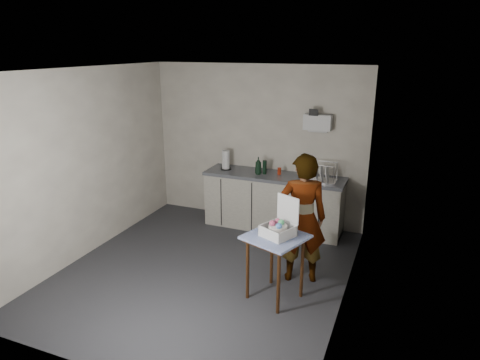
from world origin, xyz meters
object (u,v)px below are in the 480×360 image
at_px(dark_bottle, 265,167).
at_px(standing_man, 302,219).
at_px(kitchen_counter, 274,203).
at_px(soap_bottle, 258,166).
at_px(bakery_box, 279,227).
at_px(dish_rack, 322,177).
at_px(paper_towel, 226,160).
at_px(side_table, 276,244).
at_px(soda_can, 279,171).

bearing_deg(dark_bottle, standing_man, -55.36).
bearing_deg(kitchen_counter, soap_bottle, -165.17).
distance_m(kitchen_counter, soap_bottle, 0.67).
xyz_separation_m(kitchen_counter, standing_man, (0.81, -1.41, 0.40)).
relative_size(kitchen_counter, bakery_box, 5.03).
bearing_deg(dish_rack, paper_towel, 178.15).
height_order(kitchen_counter, standing_man, standing_man).
distance_m(kitchen_counter, side_table, 2.06).
bearing_deg(paper_towel, standing_man, -40.65).
height_order(standing_man, dish_rack, standing_man).
distance_m(side_table, dark_bottle, 2.11).
xyz_separation_m(soap_bottle, paper_towel, (-0.59, 0.06, 0.01)).
height_order(soap_bottle, soda_can, soap_bottle).
relative_size(soda_can, paper_towel, 0.35).
xyz_separation_m(kitchen_counter, soap_bottle, (-0.25, -0.07, 0.62)).
bearing_deg(kitchen_counter, standing_man, -60.23).
distance_m(standing_man, paper_towel, 2.18).
relative_size(paper_towel, bakery_box, 0.71).
distance_m(standing_man, dish_rack, 1.37).
bearing_deg(soda_can, soap_bottle, -160.53).
bearing_deg(dish_rack, dark_bottle, 177.71).
bearing_deg(paper_towel, soap_bottle, -6.24).
bearing_deg(dark_bottle, paper_towel, 178.77).
bearing_deg(side_table, standing_man, 92.62).
xyz_separation_m(side_table, soap_bottle, (-0.89, 1.88, 0.36)).
distance_m(kitchen_counter, paper_towel, 1.05).
height_order(kitchen_counter, paper_towel, paper_towel).
bearing_deg(soda_can, bakery_box, -73.07).
xyz_separation_m(dark_bottle, paper_towel, (-0.68, 0.01, 0.04)).
height_order(soda_can, dish_rack, dish_rack).
relative_size(soap_bottle, soda_can, 2.53).
relative_size(soda_can, dark_bottle, 0.50).
distance_m(soap_bottle, paper_towel, 0.59).
height_order(kitchen_counter, soap_bottle, soap_bottle).
distance_m(dish_rack, bakery_box, 1.87).
bearing_deg(kitchen_counter, side_table, -71.79).
bearing_deg(soda_can, dish_rack, -7.99).
bearing_deg(dark_bottle, kitchen_counter, 5.54).
relative_size(soap_bottle, dish_rack, 0.68).
bearing_deg(soap_bottle, paper_towel, 173.76).
distance_m(kitchen_counter, dish_rack, 0.95).
height_order(side_table, standing_man, standing_man).
bearing_deg(dark_bottle, soda_can, 15.21).
bearing_deg(paper_towel, soda_can, 2.96).
distance_m(soda_can, paper_towel, 0.91).
bearing_deg(dish_rack, standing_man, -88.49).
bearing_deg(kitchen_counter, bakery_box, -70.83).
bearing_deg(dish_rack, bakery_box, -93.27).
bearing_deg(side_table, soap_bottle, 135.64).
xyz_separation_m(side_table, paper_towel, (-1.48, 1.94, 0.37)).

